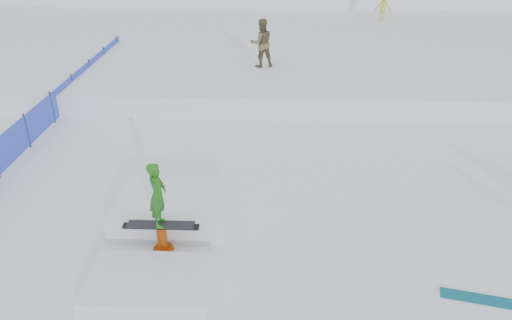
{
  "coord_description": "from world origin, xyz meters",
  "views": [
    {
      "loc": [
        0.92,
        -8.71,
        6.66
      ],
      "look_at": [
        0.5,
        2.0,
        1.1
      ],
      "focal_mm": 35.0,
      "sensor_mm": 36.0,
      "label": 1
    }
  ],
  "objects_px": {
    "walker_olive": "(262,43)",
    "jib_rail_feature": "(168,223)",
    "walker_ygreen": "(383,7)",
    "safety_fence": "(52,108)"
  },
  "relations": [
    {
      "from": "walker_ygreen",
      "to": "walker_olive",
      "type": "bearing_deg",
      "value": 63.28
    },
    {
      "from": "walker_olive",
      "to": "walker_ygreen",
      "type": "distance_m",
      "value": 11.03
    },
    {
      "from": "walker_ygreen",
      "to": "jib_rail_feature",
      "type": "relative_size",
      "value": 0.33
    },
    {
      "from": "safety_fence",
      "to": "jib_rail_feature",
      "type": "distance_m",
      "value": 8.03
    },
    {
      "from": "walker_olive",
      "to": "jib_rail_feature",
      "type": "height_order",
      "value": "walker_olive"
    },
    {
      "from": "walker_olive",
      "to": "jib_rail_feature",
      "type": "xyz_separation_m",
      "value": [
        -1.78,
        -10.34,
        -1.44
      ]
    },
    {
      "from": "safety_fence",
      "to": "walker_olive",
      "type": "relative_size",
      "value": 8.5
    },
    {
      "from": "jib_rail_feature",
      "to": "safety_fence",
      "type": "bearing_deg",
      "value": 129.38
    },
    {
      "from": "walker_olive",
      "to": "jib_rail_feature",
      "type": "relative_size",
      "value": 0.43
    },
    {
      "from": "walker_olive",
      "to": "jib_rail_feature",
      "type": "distance_m",
      "value": 10.59
    }
  ]
}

